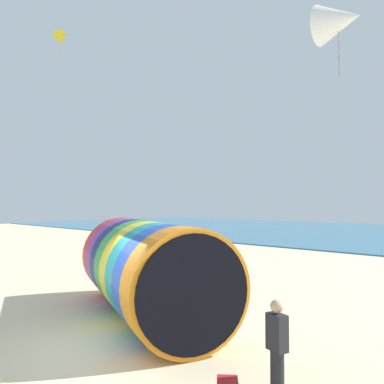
% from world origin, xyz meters
% --- Properties ---
extents(ground_plane, '(120.00, 120.00, 0.00)m').
position_xyz_m(ground_plane, '(0.00, 0.00, 0.00)').
color(ground_plane, beige).
extents(giant_inflatable_tube, '(7.57, 5.39, 2.86)m').
position_xyz_m(giant_inflatable_tube, '(-1.24, 2.22, 1.43)').
color(giant_inflatable_tube, red).
rests_on(giant_inflatable_tube, ground).
extents(kite_handler, '(0.41, 0.32, 1.71)m').
position_xyz_m(kite_handler, '(4.06, 0.69, 0.88)').
color(kite_handler, black).
rests_on(kite_handler, ground).
extents(kite_yellow_delta, '(0.80, 0.79, 1.06)m').
position_xyz_m(kite_yellow_delta, '(-8.89, 3.31, 11.20)').
color(kite_yellow_delta, yellow).
extents(kite_white_delta, '(0.97, 0.92, 1.69)m').
position_xyz_m(kite_white_delta, '(4.37, 2.82, 7.31)').
color(kite_white_delta, white).
extents(bystander_mid_beach, '(0.31, 0.41, 1.70)m').
position_xyz_m(bystander_mid_beach, '(-7.59, 8.93, 0.87)').
color(bystander_mid_beach, '#726651').
rests_on(bystander_mid_beach, ground).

